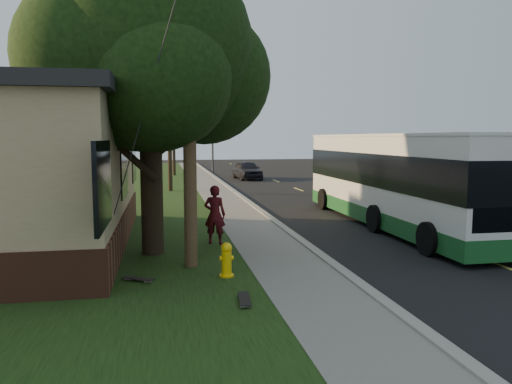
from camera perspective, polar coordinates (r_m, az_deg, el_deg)
ground at (r=11.57m, az=9.67°, el=-9.15°), size 120.00×120.00×0.00m
road at (r=22.14m, az=10.43°, el=-1.80°), size 8.00×80.00×0.01m
curb at (r=21.04m, az=0.20°, el=-1.96°), size 0.25×80.00×0.12m
sidewalk at (r=20.88m, az=-2.50°, el=-2.09°), size 2.00×80.00×0.08m
grass_verge at (r=20.69m, az=-12.15°, el=-2.31°), size 5.00×80.00×0.07m
fire_hydrant at (r=10.86m, az=-3.39°, el=-7.74°), size 0.32×0.32×0.74m
utility_pole at (r=11.58m, az=-7.74°, el=14.01°), size 2.86×3.21×9.07m
leafy_tree at (r=13.28m, az=-12.02°, el=15.25°), size 6.30×6.00×7.80m
bare_tree_near at (r=28.47m, az=-9.82°, el=4.30°), size 1.38×1.21×4.31m
bare_tree_far at (r=40.48m, az=-9.36°, el=4.64°), size 1.38×1.21×4.03m
traffic_signal at (r=44.68m, az=-4.99°, el=6.32°), size 0.18×0.22×5.50m
transit_bus at (r=17.84m, az=15.91°, el=1.61°), size 2.71×11.75×3.18m
skateboarder at (r=14.06m, az=-4.73°, el=-2.60°), size 0.70×0.57×1.66m
skateboard_main at (r=9.28m, az=-1.35°, el=-12.14°), size 0.28×0.83×0.08m
skateboard_spare at (r=10.84m, az=-13.34°, el=-9.63°), size 0.70×0.55×0.07m
dumpster at (r=20.64m, az=-26.25°, el=-1.19°), size 1.60×1.44×1.16m
distant_car at (r=36.98m, az=-1.02°, el=2.55°), size 1.93×4.19×1.39m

